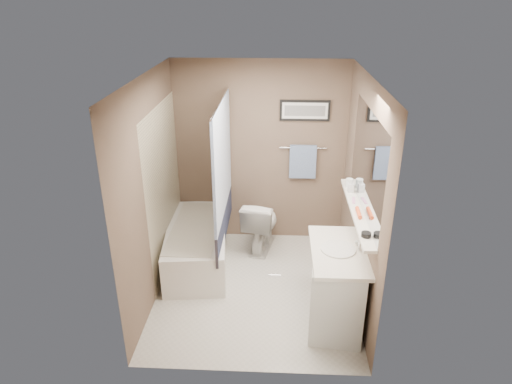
{
  "coord_description": "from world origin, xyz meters",
  "views": [
    {
      "loc": [
        0.22,
        -4.33,
        3.16
      ],
      "look_at": [
        0.0,
        0.15,
        1.15
      ],
      "focal_mm": 32.0,
      "sensor_mm": 36.0,
      "label": 1
    }
  ],
  "objects_px": {
    "bathtub": "(197,245)",
    "candle_bowl_near": "(366,235)",
    "glass_jar": "(349,183)",
    "soap_bottle": "(351,186)",
    "toilet": "(261,224)",
    "hair_brush_front": "(359,213)",
    "vanity": "(337,287)"
  },
  "relations": [
    {
      "from": "glass_jar",
      "to": "candle_bowl_near",
      "type": "bearing_deg",
      "value": -90.0
    },
    {
      "from": "toilet",
      "to": "hair_brush_front",
      "type": "xyz_separation_m",
      "value": [
        1.01,
        -1.18,
        0.78
      ]
    },
    {
      "from": "vanity",
      "to": "candle_bowl_near",
      "type": "height_order",
      "value": "candle_bowl_near"
    },
    {
      "from": "hair_brush_front",
      "to": "bathtub",
      "type": "bearing_deg",
      "value": 156.52
    },
    {
      "from": "bathtub",
      "to": "glass_jar",
      "type": "xyz_separation_m",
      "value": [
        1.79,
        -0.09,
        0.92
      ]
    },
    {
      "from": "toilet",
      "to": "glass_jar",
      "type": "height_order",
      "value": "glass_jar"
    },
    {
      "from": "vanity",
      "to": "glass_jar",
      "type": "xyz_separation_m",
      "value": [
        0.19,
        0.9,
        0.77
      ]
    },
    {
      "from": "bathtub",
      "to": "candle_bowl_near",
      "type": "bearing_deg",
      "value": -40.33
    },
    {
      "from": "glass_jar",
      "to": "soap_bottle",
      "type": "height_order",
      "value": "soap_bottle"
    },
    {
      "from": "candle_bowl_near",
      "to": "hair_brush_front",
      "type": "distance_m",
      "value": 0.43
    },
    {
      "from": "toilet",
      "to": "candle_bowl_near",
      "type": "xyz_separation_m",
      "value": [
        1.01,
        -1.61,
        0.78
      ]
    },
    {
      "from": "vanity",
      "to": "hair_brush_front",
      "type": "relative_size",
      "value": 4.09
    },
    {
      "from": "bathtub",
      "to": "hair_brush_front",
      "type": "height_order",
      "value": "hair_brush_front"
    },
    {
      "from": "bathtub",
      "to": "hair_brush_front",
      "type": "xyz_separation_m",
      "value": [
        1.79,
        -0.78,
        0.89
      ]
    },
    {
      "from": "hair_brush_front",
      "to": "glass_jar",
      "type": "bearing_deg",
      "value": 90.0
    },
    {
      "from": "hair_brush_front",
      "to": "soap_bottle",
      "type": "height_order",
      "value": "soap_bottle"
    },
    {
      "from": "hair_brush_front",
      "to": "toilet",
      "type": "bearing_deg",
      "value": 130.49
    },
    {
      "from": "soap_bottle",
      "to": "bathtub",
      "type": "bearing_deg",
      "value": 173.03
    },
    {
      "from": "candle_bowl_near",
      "to": "soap_bottle",
      "type": "distance_m",
      "value": 0.99
    },
    {
      "from": "candle_bowl_near",
      "to": "hair_brush_front",
      "type": "height_order",
      "value": "hair_brush_front"
    },
    {
      "from": "toilet",
      "to": "candle_bowl_near",
      "type": "bearing_deg",
      "value": 133.06
    },
    {
      "from": "candle_bowl_near",
      "to": "hair_brush_front",
      "type": "bearing_deg",
      "value": 90.0
    },
    {
      "from": "toilet",
      "to": "candle_bowl_near",
      "type": "height_order",
      "value": "candle_bowl_near"
    },
    {
      "from": "hair_brush_front",
      "to": "glass_jar",
      "type": "height_order",
      "value": "glass_jar"
    },
    {
      "from": "glass_jar",
      "to": "soap_bottle",
      "type": "bearing_deg",
      "value": -90.0
    },
    {
      "from": "bathtub",
      "to": "candle_bowl_near",
      "type": "relative_size",
      "value": 16.67
    },
    {
      "from": "candle_bowl_near",
      "to": "glass_jar",
      "type": "relative_size",
      "value": 0.9
    },
    {
      "from": "bathtub",
      "to": "vanity",
      "type": "bearing_deg",
      "value": -38.11
    },
    {
      "from": "glass_jar",
      "to": "soap_bottle",
      "type": "relative_size",
      "value": 0.69
    },
    {
      "from": "bathtub",
      "to": "toilet",
      "type": "distance_m",
      "value": 0.88
    },
    {
      "from": "candle_bowl_near",
      "to": "glass_jar",
      "type": "bearing_deg",
      "value": 90.0
    },
    {
      "from": "vanity",
      "to": "hair_brush_front",
      "type": "height_order",
      "value": "hair_brush_front"
    }
  ]
}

